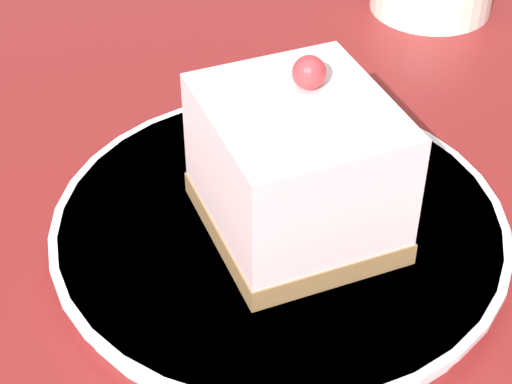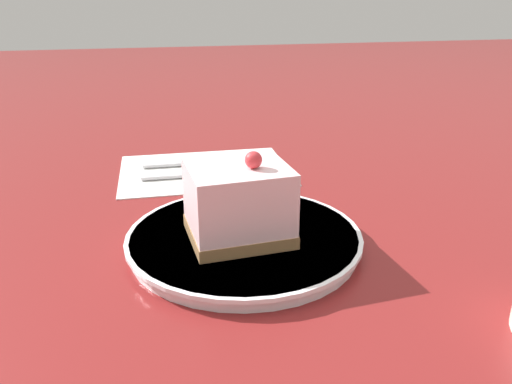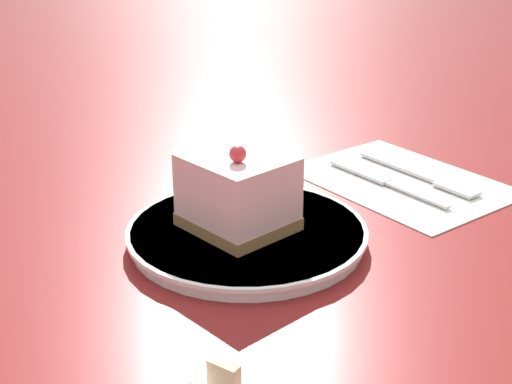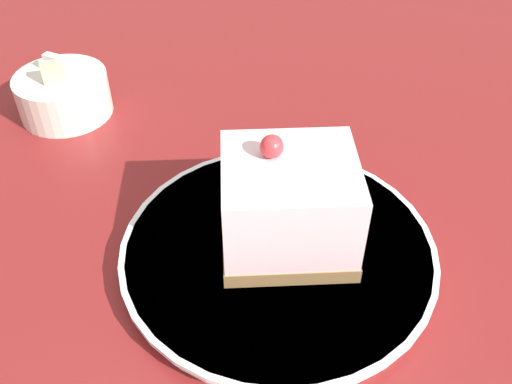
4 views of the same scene
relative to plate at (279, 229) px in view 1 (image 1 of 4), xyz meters
name	(u,v)px [view 1 (image 1 of 4)]	position (x,y,z in m)	size (l,w,h in m)	color
ground_plane	(308,275)	(0.01, -0.03, -0.01)	(4.00, 4.00, 0.00)	maroon
plate	(279,229)	(0.00, 0.00, 0.00)	(0.23, 0.23, 0.02)	white
cake_slice	(288,170)	(0.00, -0.01, 0.04)	(0.09, 0.10, 0.09)	olive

